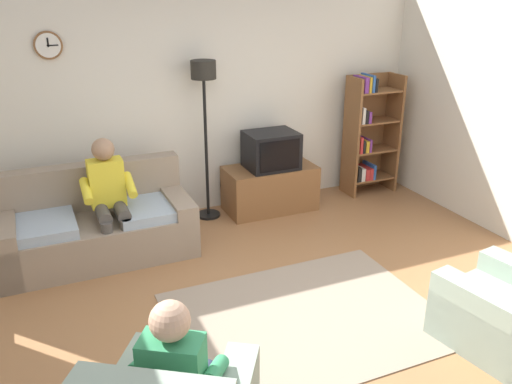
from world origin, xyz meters
TOP-DOWN VIEW (x-y plane):
  - ground_plane at (0.00, 0.00)m, footprint 12.00×12.00m
  - back_wall_assembly at (-0.00, 2.66)m, footprint 6.20×0.17m
  - couch at (-1.37, 1.85)m, footprint 1.91×0.90m
  - tv_stand at (0.76, 2.25)m, footprint 1.10×0.56m
  - tv at (0.76, 2.23)m, footprint 0.60×0.49m
  - bookshelf at (2.19, 2.32)m, footprint 0.68×0.36m
  - floor_lamp at (-0.01, 2.35)m, footprint 0.28×0.28m
  - armchair_near_bookshelf at (1.32, -0.92)m, footprint 0.94×1.01m
  - area_rug at (0.07, 0.01)m, footprint 2.20×1.70m
  - person_on_couch at (-1.22, 1.74)m, footprint 0.51×0.54m
  - person_in_left_armchair at (-1.26, -0.92)m, footprint 0.61×0.64m

SIDE VIEW (x-z plane):
  - ground_plane at x=0.00m, z-range 0.00..0.00m
  - area_rug at x=0.07m, z-range 0.00..0.01m
  - tv_stand at x=0.76m, z-range 0.00..0.55m
  - armchair_near_bookshelf at x=1.32m, z-range -0.16..0.74m
  - couch at x=-1.37m, z-range -0.14..0.76m
  - person_in_left_armchair at x=-1.26m, z-range 0.04..1.16m
  - person_on_couch at x=-1.22m, z-range 0.08..1.32m
  - tv at x=0.76m, z-range 0.55..0.99m
  - bookshelf at x=2.19m, z-range 0.00..1.57m
  - back_wall_assembly at x=0.00m, z-range 0.00..2.70m
  - floor_lamp at x=-0.01m, z-range 0.53..2.38m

